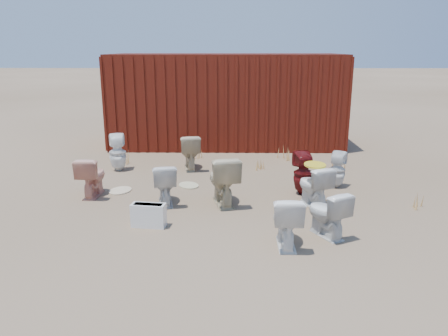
{
  "coord_description": "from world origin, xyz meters",
  "views": [
    {
      "loc": [
        0.11,
        -6.67,
        2.57
      ],
      "look_at": [
        0.0,
        0.6,
        0.55
      ],
      "focal_mm": 35.0,
      "sensor_mm": 36.0,
      "label": 1
    }
  ],
  "objects_px": {
    "toilet_back_beige_left": "(223,180)",
    "toilet_back_yellowlid": "(314,186)",
    "shipping_container": "(227,99)",
    "loose_tank": "(149,215)",
    "toilet_back_beige_right": "(190,152)",
    "toilet_front_pink": "(92,176)",
    "toilet_front_c": "(327,213)",
    "toilet_front_e": "(286,220)",
    "toilet_front_maroon": "(303,173)",
    "toilet_front_a": "(165,184)",
    "toilet_back_e": "(337,170)",
    "toilet_back_a": "(118,153)"
  },
  "relations": [
    {
      "from": "shipping_container",
      "to": "toilet_front_pink",
      "type": "relative_size",
      "value": 8.34
    },
    {
      "from": "toilet_front_a",
      "to": "toilet_back_beige_left",
      "type": "xyz_separation_m",
      "value": [
        0.98,
        0.01,
        0.07
      ]
    },
    {
      "from": "shipping_container",
      "to": "toilet_front_pink",
      "type": "distance_m",
      "value": 5.14
    },
    {
      "from": "toilet_back_a",
      "to": "toilet_back_beige_right",
      "type": "relative_size",
      "value": 1.03
    },
    {
      "from": "toilet_front_c",
      "to": "toilet_back_beige_left",
      "type": "bearing_deg",
      "value": -69.17
    },
    {
      "from": "toilet_front_pink",
      "to": "loose_tank",
      "type": "height_order",
      "value": "toilet_front_pink"
    },
    {
      "from": "toilet_back_yellowlid",
      "to": "toilet_back_beige_right",
      "type": "bearing_deg",
      "value": -66.65
    },
    {
      "from": "toilet_back_beige_left",
      "to": "loose_tank",
      "type": "xyz_separation_m",
      "value": [
        -1.08,
        -1.0,
        -0.25
      ]
    },
    {
      "from": "toilet_front_c",
      "to": "loose_tank",
      "type": "relative_size",
      "value": 1.35
    },
    {
      "from": "shipping_container",
      "to": "toilet_front_e",
      "type": "distance_m",
      "value": 6.6
    },
    {
      "from": "toilet_front_pink",
      "to": "toilet_front_e",
      "type": "height_order",
      "value": "toilet_front_pink"
    },
    {
      "from": "toilet_front_maroon",
      "to": "toilet_front_e",
      "type": "xyz_separation_m",
      "value": [
        -0.56,
        -2.13,
        -0.03
      ]
    },
    {
      "from": "toilet_back_beige_left",
      "to": "toilet_front_pink",
      "type": "bearing_deg",
      "value": -21.87
    },
    {
      "from": "loose_tank",
      "to": "toilet_back_beige_right",
      "type": "bearing_deg",
      "value": 91.41
    },
    {
      "from": "toilet_back_a",
      "to": "loose_tank",
      "type": "xyz_separation_m",
      "value": [
        1.21,
        -3.03,
        -0.22
      ]
    },
    {
      "from": "toilet_front_pink",
      "to": "toilet_front_maroon",
      "type": "xyz_separation_m",
      "value": [
        3.76,
        0.14,
        0.03
      ]
    },
    {
      "from": "toilet_front_a",
      "to": "toilet_back_beige_left",
      "type": "relative_size",
      "value": 0.83
    },
    {
      "from": "toilet_front_maroon",
      "to": "loose_tank",
      "type": "bearing_deg",
      "value": 20.31
    },
    {
      "from": "shipping_container",
      "to": "toilet_back_yellowlid",
      "type": "height_order",
      "value": "shipping_container"
    },
    {
      "from": "toilet_back_beige_right",
      "to": "toilet_back_e",
      "type": "height_order",
      "value": "toilet_back_beige_right"
    },
    {
      "from": "shipping_container",
      "to": "toilet_back_yellowlid",
      "type": "relative_size",
      "value": 8.6
    },
    {
      "from": "toilet_front_pink",
      "to": "toilet_back_yellowlid",
      "type": "bearing_deg",
      "value": 175.66
    },
    {
      "from": "toilet_front_pink",
      "to": "toilet_front_c",
      "type": "height_order",
      "value": "toilet_front_pink"
    },
    {
      "from": "toilet_front_a",
      "to": "toilet_back_beige_right",
      "type": "distance_m",
      "value": 2.21
    },
    {
      "from": "toilet_back_beige_left",
      "to": "toilet_back_yellowlid",
      "type": "bearing_deg",
      "value": 164.24
    },
    {
      "from": "shipping_container",
      "to": "loose_tank",
      "type": "distance_m",
      "value": 6.06
    },
    {
      "from": "toilet_front_pink",
      "to": "toilet_back_yellowlid",
      "type": "height_order",
      "value": "toilet_front_pink"
    },
    {
      "from": "toilet_front_maroon",
      "to": "toilet_front_e",
      "type": "bearing_deg",
      "value": 64.35
    },
    {
      "from": "toilet_back_beige_left",
      "to": "toilet_back_yellowlid",
      "type": "relative_size",
      "value": 1.22
    },
    {
      "from": "toilet_front_a",
      "to": "toilet_front_e",
      "type": "distance_m",
      "value": 2.45
    },
    {
      "from": "toilet_front_a",
      "to": "toilet_back_e",
      "type": "relative_size",
      "value": 1.03
    },
    {
      "from": "toilet_back_beige_left",
      "to": "toilet_front_c",
      "type": "bearing_deg",
      "value": 126.12
    },
    {
      "from": "toilet_front_pink",
      "to": "toilet_back_beige_right",
      "type": "relative_size",
      "value": 0.94
    },
    {
      "from": "toilet_front_maroon",
      "to": "toilet_back_yellowlid",
      "type": "xyz_separation_m",
      "value": [
        0.08,
        -0.6,
        -0.04
      ]
    },
    {
      "from": "toilet_front_c",
      "to": "toilet_back_yellowlid",
      "type": "distance_m",
      "value": 1.21
    },
    {
      "from": "toilet_front_e",
      "to": "loose_tank",
      "type": "distance_m",
      "value": 2.05
    },
    {
      "from": "shipping_container",
      "to": "toilet_back_e",
      "type": "relative_size",
      "value": 8.8
    },
    {
      "from": "shipping_container",
      "to": "toilet_back_beige_left",
      "type": "relative_size",
      "value": 7.06
    },
    {
      "from": "toilet_front_c",
      "to": "toilet_back_beige_left",
      "type": "distance_m",
      "value": 1.96
    },
    {
      "from": "toilet_front_c",
      "to": "toilet_front_maroon",
      "type": "relative_size",
      "value": 0.87
    },
    {
      "from": "shipping_container",
      "to": "loose_tank",
      "type": "bearing_deg",
      "value": -100.55
    },
    {
      "from": "toilet_back_yellowlid",
      "to": "toilet_back_e",
      "type": "height_order",
      "value": "toilet_back_yellowlid"
    },
    {
      "from": "toilet_front_a",
      "to": "toilet_front_maroon",
      "type": "distance_m",
      "value": 2.47
    },
    {
      "from": "shipping_container",
      "to": "toilet_front_e",
      "type": "relative_size",
      "value": 8.38
    },
    {
      "from": "toilet_front_pink",
      "to": "toilet_back_e",
      "type": "xyz_separation_m",
      "value": [
        4.47,
        0.55,
        -0.02
      ]
    },
    {
      "from": "toilet_front_maroon",
      "to": "loose_tank",
      "type": "height_order",
      "value": "toilet_front_maroon"
    },
    {
      "from": "toilet_front_c",
      "to": "toilet_front_pink",
      "type": "bearing_deg",
      "value": -51.64
    },
    {
      "from": "toilet_front_maroon",
      "to": "loose_tank",
      "type": "xyz_separation_m",
      "value": [
        -2.51,
        -1.52,
        -0.21
      ]
    },
    {
      "from": "toilet_back_beige_right",
      "to": "toilet_back_yellowlid",
      "type": "xyz_separation_m",
      "value": [
        2.26,
        -2.27,
        -0.03
      ]
    },
    {
      "from": "loose_tank",
      "to": "toilet_back_e",
      "type": "bearing_deg",
      "value": 38.26
    }
  ]
}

